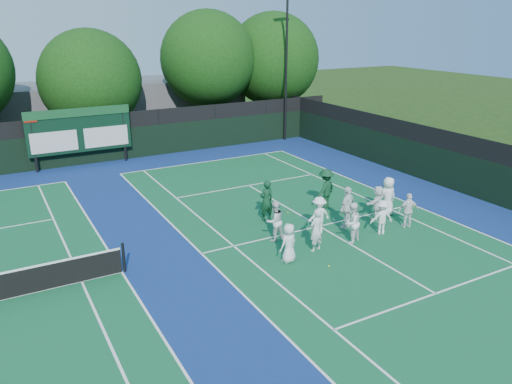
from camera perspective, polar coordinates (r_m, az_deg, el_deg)
ground at (r=20.94m, az=8.84°, el=-4.84°), size 120.00×120.00×0.00m
court_apron at (r=19.01m, az=-7.70°, el=-7.34°), size 34.00×32.00×0.01m
near_court at (r=21.66m, az=7.23°, el=-3.90°), size 11.05×23.85×0.01m
back_fence at (r=32.33m, az=-17.74°, el=5.55°), size 34.00×0.08×3.00m
divider_fence_right at (r=27.29m, az=22.85°, el=2.57°), size 0.08×32.00×3.00m
scoreboard at (r=31.58m, az=-19.53°, el=6.61°), size 6.00×0.21×3.55m
clubhouse at (r=40.74m, az=-14.68°, el=9.39°), size 18.00×6.00×4.00m
light_pole_right at (r=36.40m, az=3.51°, el=15.70°), size 1.20×0.30×10.12m
tree_c at (r=35.44m, az=-18.16°, el=11.77°), size 6.65×6.65×7.98m
tree_d at (r=37.89m, az=-5.33°, el=14.67°), size 6.93×6.93×9.21m
tree_e at (r=40.46m, az=2.09°, el=14.67°), size 7.18×7.18×9.11m
tennis_ball_0 at (r=18.30m, az=8.32°, el=-8.37°), size 0.07×0.07×0.07m
tennis_ball_1 at (r=24.86m, az=8.15°, el=-0.82°), size 0.07×0.07×0.07m
tennis_ball_2 at (r=24.78m, az=17.59°, el=-1.61°), size 0.07×0.07×0.07m
tennis_ball_3 at (r=20.13m, az=3.79°, el=-5.55°), size 0.07×0.07×0.07m
tennis_ball_4 at (r=22.97m, az=3.65°, el=-2.35°), size 0.07×0.07×0.07m
player_front_0 at (r=18.21m, az=3.76°, el=-5.84°), size 0.83×0.64×1.49m
player_front_1 at (r=19.12m, az=6.90°, el=-4.33°), size 0.70×0.54×1.71m
player_front_2 at (r=20.08m, az=10.88°, el=-3.46°), size 0.97×0.86×1.66m
player_front_3 at (r=21.14m, az=14.17°, el=-2.81°), size 1.07×0.80×1.47m
player_front_4 at (r=22.12m, az=17.02°, el=-2.03°), size 0.97×0.64×1.52m
player_back_0 at (r=19.90m, az=2.15°, el=-3.32°), size 0.85×0.69×1.66m
player_back_1 at (r=20.69m, az=7.19°, el=-2.66°), size 1.04×0.60×1.60m
player_back_2 at (r=21.37m, az=10.41°, el=-1.75°), size 1.18×0.82×1.85m
player_back_3 at (r=22.74m, az=13.72°, el=-1.15°), size 1.47×0.94×1.52m
player_back_4 at (r=23.18m, az=14.83°, el=-0.50°), size 0.88×0.58×1.79m
coach_left at (r=21.81m, az=1.19°, el=-1.00°), size 0.70×0.48×1.85m
coach_right at (r=23.46m, az=7.96°, el=0.36°), size 1.40×1.10×1.91m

